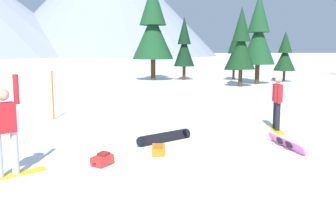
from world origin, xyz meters
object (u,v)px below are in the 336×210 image
at_px(pine_tree_leaning, 184,46).
at_px(pine_tree_tall, 153,27).
at_px(pine_tree_young, 258,35).
at_px(pine_tree_short, 234,55).
at_px(snowboarder_midground, 277,101).
at_px(loose_snowboard_near_left, 285,143).
at_px(pine_tree_slender, 285,54).
at_px(snowboarder_foreground, 5,129).
at_px(pine_tree_broad, 241,43).
at_px(trail_marker_pole, 53,95).
at_px(backpack_red, 102,160).
at_px(backpack_orange, 159,150).
at_px(loose_snowboard_far_spare, 165,137).

xyz_separation_m(pine_tree_leaning, pine_tree_tall, (-2.73, -0.01, 1.55)).
bearing_deg(pine_tree_leaning, pine_tree_young, -43.87).
bearing_deg(pine_tree_short, pine_tree_leaning, 174.29).
distance_m(snowboarder_midground, pine_tree_young, 17.21).
height_order(loose_snowboard_near_left, pine_tree_young, pine_tree_young).
bearing_deg(pine_tree_short, snowboarder_midground, -103.09).
height_order(pine_tree_short, pine_tree_slender, pine_tree_slender).
bearing_deg(loose_snowboard_near_left, pine_tree_leaning, 87.34).
distance_m(snowboarder_foreground, pine_tree_broad, 21.06).
bearing_deg(pine_tree_tall, pine_tree_young, -31.70).
xyz_separation_m(snowboarder_midground, pine_tree_slender, (8.30, 17.93, 1.32)).
bearing_deg(pine_tree_slender, pine_tree_leaning, 159.72).
distance_m(snowboarder_midground, pine_tree_tall, 21.28).
relative_size(loose_snowboard_near_left, trail_marker_pole, 1.00).
distance_m(pine_tree_tall, pine_tree_slender, 11.25).
bearing_deg(loose_snowboard_near_left, pine_tree_broad, 76.11).
xyz_separation_m(snowboarder_midground, pine_tree_leaning, (0.40, 20.85, 2.02)).
distance_m(pine_tree_broad, pine_tree_short, 6.20).
bearing_deg(pine_tree_tall, trail_marker_pole, -106.05).
bearing_deg(backpack_red, loose_snowboard_near_left, 11.01).
bearing_deg(pine_tree_tall, pine_tree_broad, -48.13).
height_order(snowboarder_midground, backpack_red, snowboarder_midground).
bearing_deg(trail_marker_pole, pine_tree_short, 55.09).
bearing_deg(backpack_red, trail_marker_pole, 109.70).
relative_size(backpack_orange, pine_tree_leaning, 0.10).
relative_size(loose_snowboard_far_spare, backpack_orange, 3.10).
bearing_deg(loose_snowboard_near_left, snowboarder_foreground, -167.54).
distance_m(pine_tree_leaning, pine_tree_tall, 3.14).
relative_size(backpack_red, pine_tree_broad, 0.10).
height_order(backpack_orange, pine_tree_leaning, pine_tree_leaning).
distance_m(snowboarder_midground, pine_tree_leaning, 20.95).
bearing_deg(pine_tree_tall, pine_tree_slender, -15.33).
bearing_deg(backpack_orange, loose_snowboard_near_left, 4.14).
height_order(pine_tree_leaning, pine_tree_slender, pine_tree_leaning).
distance_m(snowboarder_midground, loose_snowboard_far_spare, 4.01).
height_order(pine_tree_tall, pine_tree_slender, pine_tree_tall).
xyz_separation_m(pine_tree_leaning, pine_tree_broad, (3.03, -6.43, 0.10)).
xyz_separation_m(backpack_orange, pine_tree_broad, (7.47, 16.84, 2.93)).
distance_m(pine_tree_short, pine_tree_slender, 4.33).
bearing_deg(pine_tree_short, backpack_orange, -111.05).
distance_m(backpack_orange, pine_tree_young, 21.09).
bearing_deg(loose_snowboard_far_spare, loose_snowboard_near_left, -18.37).
xyz_separation_m(snowboarder_midground, trail_marker_pole, (-7.50, 2.86, -0.03)).
bearing_deg(pine_tree_young, pine_tree_short, 97.49).
distance_m(backpack_red, pine_tree_young, 22.28).
bearing_deg(backpack_orange, pine_tree_broad, 66.07).
xyz_separation_m(trail_marker_pole, pine_tree_young, (12.81, 13.27, 2.84)).
height_order(loose_snowboard_near_left, pine_tree_broad, pine_tree_broad).
distance_m(loose_snowboard_near_left, pine_tree_slender, 22.12).
bearing_deg(loose_snowboard_near_left, pine_tree_young, 71.90).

